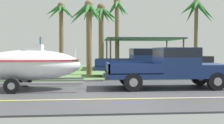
# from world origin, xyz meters

# --- Properties ---
(ground) EXTENTS (36.00, 22.00, 0.11)m
(ground) POSITION_xyz_m (0.00, 8.38, -0.01)
(ground) COLOR #424247
(pickup_truck_towing) EXTENTS (5.87, 2.12, 1.89)m
(pickup_truck_towing) POSITION_xyz_m (2.27, 0.77, 1.05)
(pickup_truck_towing) COLOR navy
(pickup_truck_towing) RESTS_ON ground
(boat_on_trailer) EXTENTS (5.85, 2.40, 2.36)m
(boat_on_trailer) POSITION_xyz_m (-4.39, 0.77, 1.12)
(boat_on_trailer) COLOR gray
(boat_on_trailer) RESTS_ON ground
(parked_pickup_background) EXTENTS (5.97, 2.05, 1.88)m
(parked_pickup_background) POSITION_xyz_m (1.87, 6.03, 1.04)
(parked_pickup_background) COLOR navy
(parked_pickup_background) RESTS_ON ground
(parked_sedan_near) EXTENTS (4.32, 1.94, 1.38)m
(parked_sedan_near) POSITION_xyz_m (5.10, 5.70, 0.67)
(parked_sedan_near) COLOR #99999E
(parked_sedan_near) RESTS_ON ground
(carport_awning) EXTENTS (6.71, 5.42, 2.85)m
(carport_awning) POSITION_xyz_m (3.11, 13.01, 2.72)
(carport_awning) COLOR #4C4238
(carport_awning) RESTS_ON ground
(palm_tree_near_left) EXTENTS (3.19, 2.80, 6.33)m
(palm_tree_near_left) POSITION_xyz_m (-4.45, 14.36, 4.71)
(palm_tree_near_left) COLOR brown
(palm_tree_near_left) RESTS_ON ground
(palm_tree_near_right) EXTENTS (2.25, 3.04, 6.48)m
(palm_tree_near_right) POSITION_xyz_m (0.78, 12.62, 4.72)
(palm_tree_near_right) COLOR brown
(palm_tree_near_right) RESTS_ON ground
(palm_tree_mid) EXTENTS (2.71, 2.58, 5.26)m
(palm_tree_mid) POSITION_xyz_m (-1.80, 7.24, 3.88)
(palm_tree_mid) COLOR brown
(palm_tree_mid) RESTS_ON ground
(palm_tree_far_left) EXTENTS (3.00, 2.87, 5.72)m
(palm_tree_far_left) POSITION_xyz_m (6.61, 8.71, 4.45)
(palm_tree_far_left) COLOR brown
(palm_tree_far_left) RESTS_ON ground
(palm_tree_far_right) EXTENTS (3.30, 3.45, 5.66)m
(palm_tree_far_right) POSITION_xyz_m (-0.74, 10.79, 4.20)
(palm_tree_far_right) COLOR brown
(palm_tree_far_right) RESTS_ON ground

